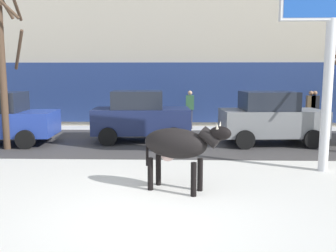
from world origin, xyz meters
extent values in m
plane|color=silver|center=(0.00, 0.00, 0.00)|extent=(120.00, 120.00, 0.00)
cube|color=#423F3F|center=(0.00, 7.01, 0.00)|extent=(60.00, 5.60, 0.01)
cube|color=navy|center=(0.00, 11.11, 1.60)|extent=(43.12, 0.10, 2.80)
ellipsoid|color=black|center=(0.42, 1.45, 1.02)|extent=(1.52, 1.09, 0.64)
cylinder|color=black|center=(0.95, 1.44, 0.35)|extent=(0.12, 0.12, 0.70)
cylinder|color=black|center=(0.80, 1.08, 0.35)|extent=(0.12, 0.12, 0.70)
cylinder|color=black|center=(0.05, 1.82, 0.35)|extent=(0.12, 0.12, 0.70)
cylinder|color=black|center=(-0.10, 1.46, 0.35)|extent=(0.12, 0.12, 0.70)
cylinder|color=black|center=(1.12, 1.16, 1.20)|extent=(0.54, 0.42, 0.44)
ellipsoid|color=black|center=(1.32, 1.08, 1.30)|extent=(0.50, 0.39, 0.28)
cone|color=beige|center=(1.32, 1.20, 1.46)|extent=(0.10, 0.13, 0.15)
cone|color=beige|center=(1.24, 0.99, 1.46)|extent=(0.10, 0.13, 0.15)
cylinder|color=black|center=(-0.19, 1.71, 0.77)|extent=(0.06, 0.06, 0.60)
ellipsoid|color=beige|center=(0.26, 1.52, 0.72)|extent=(0.35, 0.33, 0.20)
cylinder|color=silver|center=(4.20, 3.16, 1.90)|extent=(0.24, 0.24, 3.80)
cylinder|color=black|center=(-4.69, 7.39, 0.32)|extent=(0.65, 0.26, 0.64)
cylinder|color=black|center=(-4.58, 5.64, 0.32)|extent=(0.65, 0.26, 0.64)
cube|color=#19234C|center=(-0.87, 7.16, 0.77)|extent=(3.60, 1.92, 0.90)
cube|color=#1E232D|center=(-1.02, 7.15, 1.54)|extent=(1.89, 1.61, 0.64)
cylinder|color=black|center=(0.21, 8.08, 0.32)|extent=(0.65, 0.26, 0.64)
cylinder|color=black|center=(0.32, 6.38, 0.32)|extent=(0.65, 0.26, 0.64)
cylinder|color=black|center=(-2.06, 7.93, 0.32)|extent=(0.65, 0.26, 0.64)
cylinder|color=black|center=(-1.95, 6.23, 0.32)|extent=(0.65, 0.26, 0.64)
cube|color=slate|center=(3.76, 6.73, 0.77)|extent=(3.60, 1.92, 0.90)
cube|color=#1E232D|center=(3.61, 6.72, 1.54)|extent=(1.89, 1.61, 0.64)
cylinder|color=black|center=(4.84, 7.66, 0.32)|extent=(0.65, 0.26, 0.64)
cylinder|color=black|center=(4.95, 5.96, 0.32)|extent=(0.65, 0.26, 0.64)
cylinder|color=black|center=(2.57, 7.51, 0.32)|extent=(0.65, 0.26, 0.64)
cylinder|color=black|center=(2.68, 5.81, 0.32)|extent=(0.65, 0.26, 0.64)
cylinder|color=#282833|center=(6.35, 10.23, 0.44)|extent=(0.24, 0.24, 0.88)
cube|color=brown|center=(6.35, 10.23, 1.20)|extent=(0.36, 0.22, 0.64)
sphere|color=#9E7051|center=(6.35, 10.23, 1.63)|extent=(0.20, 0.20, 0.20)
cylinder|color=#282833|center=(0.99, 10.23, 0.44)|extent=(0.24, 0.24, 0.88)
cube|color=#386B42|center=(0.99, 10.23, 1.20)|extent=(0.36, 0.22, 0.64)
sphere|color=tan|center=(0.99, 10.23, 1.63)|extent=(0.20, 0.20, 0.20)
cylinder|color=#282833|center=(6.52, 10.23, 0.44)|extent=(0.24, 0.24, 0.88)
cube|color=#232328|center=(6.52, 10.23, 1.20)|extent=(0.36, 0.22, 0.64)
sphere|color=#9E7051|center=(6.52, 10.23, 1.63)|extent=(0.20, 0.20, 0.20)
cylinder|color=#4C3828|center=(-5.19, 5.60, 2.38)|extent=(0.23, 0.23, 4.76)
cylinder|color=#4C3828|center=(-4.93, 5.47, 4.60)|extent=(0.39, 0.64, 0.85)
cylinder|color=#4C3828|center=(-4.75, 5.92, 3.23)|extent=(0.77, 0.98, 1.24)
cylinder|color=#4C3828|center=(-4.66, 5.69, 4.62)|extent=(0.28, 1.12, 0.85)
camera|label=1|loc=(0.50, -6.01, 2.45)|focal=38.75mm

